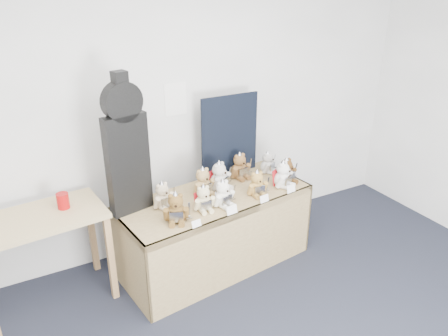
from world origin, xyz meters
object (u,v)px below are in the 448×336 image
teddy_front_left (204,199)px  teddy_back_end (268,163)px  side_table (40,231)px  teddy_front_far_left (176,209)px  teddy_back_left (163,196)px  teddy_back_centre_right (220,177)px  guitar_case (126,147)px  red_cup (63,201)px  teddy_front_far_right (283,175)px  teddy_back_centre_left (203,183)px  teddy_front_centre (223,194)px  teddy_front_right (257,184)px  teddy_back_right (240,167)px  teddy_front_end (287,172)px  display_table (219,214)px

teddy_front_left → teddy_back_end: bearing=25.6°
side_table → teddy_front_left: 1.29m
teddy_front_far_left → teddy_back_left: (-0.01, 0.26, -0.01)m
teddy_back_left → teddy_back_centre_right: size_ratio=0.87×
teddy_front_far_left → teddy_back_end: (1.15, 0.43, -0.02)m
teddy_front_far_left → teddy_back_left: size_ratio=1.09×
guitar_case → red_cup: bearing=155.3°
guitar_case → teddy_front_far_right: size_ratio=4.14×
guitar_case → teddy_back_centre_right: guitar_case is taller
teddy_back_left → teddy_back_end: (1.16, 0.17, -0.01)m
guitar_case → teddy_back_end: guitar_case is taller
red_cup → teddy_back_centre_left: size_ratio=0.45×
teddy_front_far_right → teddy_back_centre_right: teddy_back_centre_right is taller
teddy_front_left → teddy_front_centre: 0.18m
teddy_front_right → teddy_back_centre_right: bearing=136.1°
teddy_back_right → teddy_back_end: size_ratio=1.16×
guitar_case → teddy_back_left: size_ratio=4.49×
side_table → teddy_front_end: size_ratio=3.76×
guitar_case → teddy_back_centre_left: size_ratio=4.08×
display_table → side_table: 1.47m
teddy_front_left → red_cup: bearing=162.0°
guitar_case → teddy_back_right: (1.10, 0.12, -0.45)m
teddy_front_centre → teddy_front_right: 0.35m
teddy_front_right → teddy_front_far_right: bearing=9.4°
teddy_front_right → teddy_back_centre_right: size_ratio=0.87×
teddy_front_end → teddy_back_centre_left: 0.79m
teddy_front_centre → teddy_back_centre_left: (-0.05, 0.26, 0.01)m
teddy_front_centre → teddy_back_centre_right: (0.12, 0.29, 0.01)m
red_cup → teddy_front_end: bearing=-8.7°
teddy_front_far_left → teddy_front_centre: size_ratio=1.06×
teddy_front_left → teddy_front_right: 0.53m
red_cup → teddy_back_centre_left: (1.15, -0.13, -0.05)m
teddy_front_centre → teddy_back_right: 0.57m
teddy_back_centre_left → teddy_front_far_right: bearing=-23.9°
side_table → teddy_front_right: (1.77, -0.33, 0.13)m
teddy_front_left → teddy_back_left: teddy_back_left is taller
teddy_front_centre → teddy_front_far_left: bearing=175.3°
red_cup → teddy_back_right: 1.61m
teddy_front_far_left → teddy_front_right: teddy_front_far_left is taller
teddy_front_far_left → teddy_front_centre: (0.45, 0.05, -0.01)m
red_cup → teddy_front_left: size_ratio=0.50×
teddy_front_right → teddy_front_far_right: size_ratio=0.92×
teddy_front_far_left → teddy_front_right: 0.80m
teddy_back_left → teddy_back_centre_right: teddy_back_centre_right is taller
red_cup → teddy_front_end: 1.95m
display_table → teddy_back_centre_left: 0.32m
teddy_front_right → teddy_back_left: same height
teddy_front_left → teddy_back_left: bearing=146.7°
red_cup → teddy_front_far_left: (0.76, -0.45, -0.06)m
side_table → teddy_back_right: bearing=-4.0°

